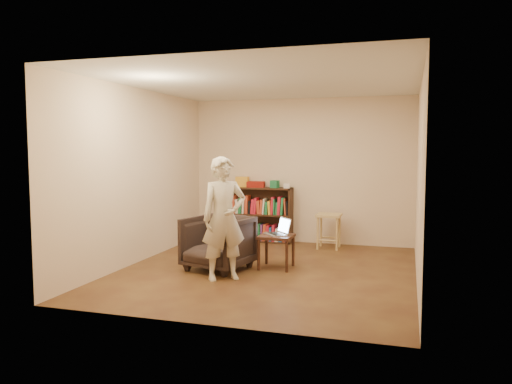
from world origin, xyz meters
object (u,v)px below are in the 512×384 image
(stool, at_px, (329,221))
(bookshelf, at_px, (260,218))
(armchair, at_px, (218,243))
(laptop, at_px, (279,231))
(person, at_px, (224,219))
(side_table, at_px, (276,241))

(stool, bearing_deg, bookshelf, 167.97)
(stool, distance_m, armchair, 2.32)
(stool, bearing_deg, armchair, -123.07)
(armchair, distance_m, laptop, 0.89)
(stool, relative_size, person, 0.37)
(armchair, relative_size, person, 0.52)
(bookshelf, relative_size, person, 0.75)
(laptop, relative_size, person, 0.27)
(side_table, bearing_deg, bookshelf, 113.09)
(person, bearing_deg, stool, 30.43)
(side_table, height_order, laptop, laptop)
(stool, height_order, person, person)
(bookshelf, height_order, laptop, bookshelf)
(armchair, distance_m, side_table, 0.83)
(side_table, distance_m, person, 1.02)
(side_table, bearing_deg, stool, 72.85)
(laptop, distance_m, person, 1.02)
(bookshelf, bearing_deg, laptop, -65.73)
(armchair, height_order, side_table, armchair)
(laptop, bearing_deg, person, -73.06)
(side_table, distance_m, laptop, 0.15)
(side_table, relative_size, laptop, 1.10)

